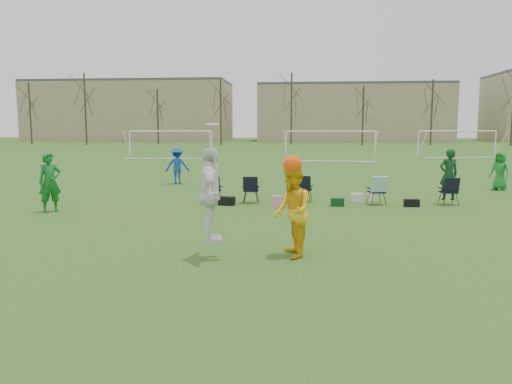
# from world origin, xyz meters

# --- Properties ---
(ground) EXTENTS (260.00, 260.00, 0.00)m
(ground) POSITION_xyz_m (0.00, 0.00, 0.00)
(ground) COLOR #2E551A
(ground) RESTS_ON ground
(fielder_green_near) EXTENTS (0.83, 0.80, 1.91)m
(fielder_green_near) POSITION_xyz_m (-6.38, 5.36, 0.95)
(fielder_green_near) COLOR #126A22
(fielder_green_near) RESTS_ON ground
(fielder_blue) EXTENTS (1.22, 0.79, 1.77)m
(fielder_blue) POSITION_xyz_m (-4.31, 13.66, 0.89)
(fielder_blue) COLOR #1642A8
(fielder_blue) RESTS_ON ground
(fielder_green_far) EXTENTS (0.93, 0.96, 1.66)m
(fielder_green_far) POSITION_xyz_m (10.21, 12.58, 0.83)
(fielder_green_far) COLOR #167E28
(fielder_green_far) RESTS_ON ground
(center_contest) EXTENTS (2.47, 1.45, 2.78)m
(center_contest) POSITION_xyz_m (0.70, 0.27, 1.15)
(center_contest) COLOR white
(center_contest) RESTS_ON ground
(sideline_setup) EXTENTS (8.99, 2.11, 1.96)m
(sideline_setup) POSITION_xyz_m (3.19, 8.02, 0.57)
(sideline_setup) COLOR #103B1B
(sideline_setup) RESTS_ON ground
(goal_left) EXTENTS (7.39, 0.76, 2.46)m
(goal_left) POSITION_xyz_m (-10.00, 34.00, 1.92)
(goal_left) COLOR white
(goal_left) RESTS_ON ground
(goal_mid) EXTENTS (7.40, 0.63, 2.46)m
(goal_mid) POSITION_xyz_m (4.00, 32.00, 1.92)
(goal_mid) COLOR white
(goal_mid) RESTS_ON ground
(goal_right) EXTENTS (7.35, 1.14, 2.46)m
(goal_right) POSITION_xyz_m (16.00, 38.00, 1.92)
(goal_right) COLOR white
(goal_right) RESTS_ON ground
(tree_line) EXTENTS (110.28, 3.28, 11.40)m
(tree_line) POSITION_xyz_m (0.24, 69.85, 5.09)
(tree_line) COLOR #382B21
(tree_line) RESTS_ON ground
(building_row) EXTENTS (126.00, 16.00, 13.00)m
(building_row) POSITION_xyz_m (6.73, 96.00, 5.99)
(building_row) COLOR tan
(building_row) RESTS_ON ground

